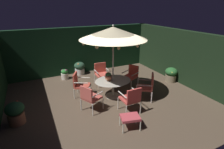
# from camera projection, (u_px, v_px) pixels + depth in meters

# --- Properties ---
(ground_plane) EXTENTS (8.01, 7.21, 0.02)m
(ground_plane) POSITION_uv_depth(u_px,v_px,m) (108.00, 99.00, 6.98)
(ground_plane) COLOR brown
(hedge_backdrop_rear) EXTENTS (8.01, 0.30, 2.44)m
(hedge_backdrop_rear) POSITION_uv_depth(u_px,v_px,m) (81.00, 50.00, 9.42)
(hedge_backdrop_rear) COLOR black
(hedge_backdrop_rear) RESTS_ON ground_plane
(hedge_backdrop_right) EXTENTS (0.30, 7.21, 2.44)m
(hedge_backdrop_right) POSITION_uv_depth(u_px,v_px,m) (183.00, 57.00, 8.08)
(hedge_backdrop_right) COLOR black
(hedge_backdrop_right) RESTS_ON ground_plane
(patio_dining_table) EXTENTS (1.47, 1.19, 0.71)m
(patio_dining_table) POSITION_uv_depth(u_px,v_px,m) (113.00, 84.00, 6.95)
(patio_dining_table) COLOR beige
(patio_dining_table) RESTS_ON ground_plane
(patio_umbrella) EXTENTS (2.46, 2.46, 2.84)m
(patio_umbrella) POSITION_uv_depth(u_px,v_px,m) (113.00, 33.00, 6.22)
(patio_umbrella) COLOR beige
(patio_umbrella) RESTS_ON ground_plane
(centerpiece_planter) EXTENTS (0.25, 0.25, 0.36)m
(centerpiece_planter) POSITION_uv_depth(u_px,v_px,m) (108.00, 76.00, 6.77)
(centerpiece_planter) COLOR #AF6B41
(centerpiece_planter) RESTS_ON patio_dining_table
(patio_chair_north) EXTENTS (0.79, 0.76, 0.94)m
(patio_chair_north) POSITION_uv_depth(u_px,v_px,m) (131.00, 74.00, 7.92)
(patio_chair_north) COLOR silver
(patio_chair_north) RESTS_ON ground_plane
(patio_chair_northeast) EXTENTS (0.64, 0.64, 0.99)m
(patio_chair_northeast) POSITION_uv_depth(u_px,v_px,m) (102.00, 72.00, 8.08)
(patio_chair_northeast) COLOR beige
(patio_chair_northeast) RESTS_ON ground_plane
(patio_chair_east) EXTENTS (0.80, 0.78, 0.99)m
(patio_chair_east) POSITION_uv_depth(u_px,v_px,m) (80.00, 83.00, 7.01)
(patio_chair_east) COLOR beige
(patio_chair_east) RESTS_ON ground_plane
(patio_chair_southeast) EXTENTS (0.77, 0.78, 0.97)m
(patio_chair_southeast) POSITION_uv_depth(u_px,v_px,m) (90.00, 96.00, 5.96)
(patio_chair_southeast) COLOR silver
(patio_chair_southeast) RESTS_ON ground_plane
(patio_chair_south) EXTENTS (0.60, 0.63, 0.99)m
(patio_chair_south) POSITION_uv_depth(u_px,v_px,m) (131.00, 98.00, 5.83)
(patio_chair_south) COLOR beige
(patio_chair_south) RESTS_ON ground_plane
(patio_chair_southwest) EXTENTS (0.83, 0.82, 1.06)m
(patio_chair_southwest) POSITION_uv_depth(u_px,v_px,m) (147.00, 85.00, 6.71)
(patio_chair_southwest) COLOR beige
(patio_chair_southwest) RESTS_ON ground_plane
(ottoman_footrest) EXTENTS (0.64, 0.53, 0.42)m
(ottoman_footrest) POSITION_uv_depth(u_px,v_px,m) (130.00, 118.00, 5.16)
(ottoman_footrest) COLOR beige
(ottoman_footrest) RESTS_ON ground_plane
(potted_plant_front_corner) EXTENTS (0.57, 0.57, 0.67)m
(potted_plant_front_corner) POSITION_uv_depth(u_px,v_px,m) (80.00, 68.00, 9.34)
(potted_plant_front_corner) COLOR beige
(potted_plant_front_corner) RESTS_ON ground_plane
(potted_plant_left_near) EXTENTS (0.36, 0.36, 0.51)m
(potted_plant_left_near) POSITION_uv_depth(u_px,v_px,m) (65.00, 74.00, 8.74)
(potted_plant_left_near) COLOR beige
(potted_plant_left_near) RESTS_ON ground_plane
(potted_plant_right_far) EXTENTS (0.56, 0.56, 0.72)m
(potted_plant_right_far) POSITION_uv_depth(u_px,v_px,m) (15.00, 113.00, 5.39)
(potted_plant_right_far) COLOR #A56A47
(potted_plant_right_far) RESTS_ON ground_plane
(potted_plant_back_left) EXTENTS (0.57, 0.57, 0.70)m
(potted_plant_back_left) POSITION_uv_depth(u_px,v_px,m) (171.00, 74.00, 8.42)
(potted_plant_back_left) COLOR #7E6D53
(potted_plant_back_left) RESTS_ON ground_plane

